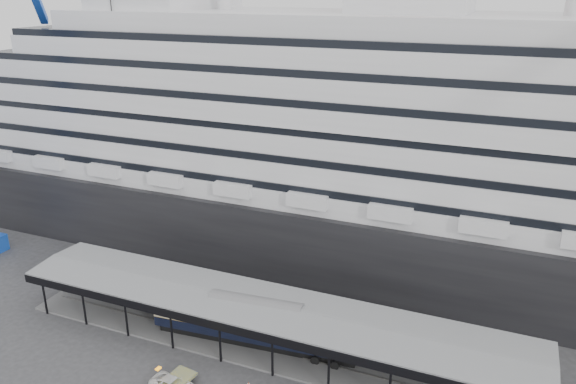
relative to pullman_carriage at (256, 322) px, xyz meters
name	(u,v)px	position (x,y,z in m)	size (l,w,h in m)	color
ground	(242,373)	(0.82, -5.00, -2.71)	(200.00, 200.00, 0.00)	#37373A
cruise_ship	(345,123)	(0.87, 27.00, 15.64)	(130.00, 30.00, 43.90)	black
platform_canopy	(263,326)	(0.82, 0.00, -0.35)	(56.00, 9.18, 5.30)	slate
pullman_carriage	(256,322)	(0.00, 0.00, 0.00)	(22.97, 4.91, 22.39)	black
traffic_cone_left	(181,376)	(-4.28, -8.12, -2.31)	(0.52, 0.52, 0.81)	#CF4C0B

